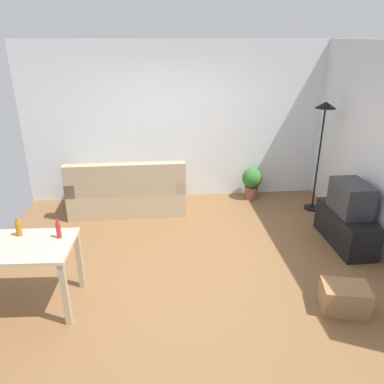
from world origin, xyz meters
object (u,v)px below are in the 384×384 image
(tv_stand, at_px, (346,228))
(couch, at_px, (128,194))
(tv, at_px, (351,198))
(storage_box, at_px, (344,298))
(potted_plant, at_px, (252,181))
(bottle_amber, at_px, (19,228))
(bottle_red, at_px, (58,230))
(torchiere_lamp, at_px, (323,127))
(desk, at_px, (15,254))

(tv_stand, bearing_deg, couch, 65.96)
(tv, xyz_separation_m, storage_box, (-0.68, -1.35, -0.55))
(potted_plant, bearing_deg, storage_box, -85.19)
(bottle_amber, xyz_separation_m, bottle_red, (0.44, -0.09, 0.01))
(tv_stand, relative_size, bottle_amber, 5.37)
(tv_stand, relative_size, torchiere_lamp, 0.61)
(tv_stand, distance_m, torchiere_lamp, 1.64)
(bottle_red, bearing_deg, storage_box, -9.86)
(couch, bearing_deg, storage_box, 131.73)
(potted_plant, bearing_deg, tv, -61.31)
(torchiere_lamp, relative_size, bottle_amber, 8.84)
(couch, bearing_deg, bottle_red, 75.86)
(tv_stand, distance_m, storage_box, 1.51)
(desk, xyz_separation_m, bottle_red, (0.44, 0.11, 0.20))
(couch, xyz_separation_m, potted_plant, (2.19, 0.31, 0.02))
(tv_stand, xyz_separation_m, potted_plant, (-0.93, 1.70, 0.09))
(tv, height_order, bottle_red, bottle_red)
(desk, relative_size, potted_plant, 2.16)
(tv_stand, relative_size, potted_plant, 1.93)
(tv, height_order, potted_plant, tv)
(torchiere_lamp, bearing_deg, tv, -89.82)
(couch, distance_m, torchiere_lamp, 3.32)
(tv_stand, distance_m, bottle_amber, 4.22)
(couch, bearing_deg, bottle_amber, 64.93)
(tv, relative_size, potted_plant, 1.05)
(torchiere_lamp, distance_m, storage_box, 2.88)
(tv, bearing_deg, bottle_amber, 100.14)
(tv, distance_m, potted_plant, 1.98)
(bottle_amber, bearing_deg, tv_stand, 10.15)
(bottle_red, bearing_deg, couch, 75.86)
(torchiere_lamp, bearing_deg, storage_box, -105.04)
(tv_stand, distance_m, bottle_red, 3.82)
(couch, height_order, storage_box, couch)
(bottle_amber, distance_m, bottle_red, 0.45)
(bottle_amber, bearing_deg, desk, -92.04)
(tv_stand, xyz_separation_m, bottle_amber, (-4.11, -0.74, 0.61))
(desk, height_order, bottle_amber, bottle_amber)
(potted_plant, distance_m, bottle_amber, 4.04)
(couch, bearing_deg, tv, 155.98)
(couch, distance_m, bottle_amber, 2.41)
(tv_stand, relative_size, bottle_red, 5.12)
(desk, height_order, potted_plant, desk)
(potted_plant, height_order, bottle_amber, bottle_amber)
(tv, height_order, desk, tv)
(potted_plant, xyz_separation_m, bottle_amber, (-3.18, -2.44, 0.52))
(storage_box, bearing_deg, potted_plant, 94.81)
(bottle_amber, height_order, bottle_red, bottle_red)
(tv_stand, xyz_separation_m, storage_box, (-0.67, -1.35, -0.09))
(torchiere_lamp, height_order, bottle_red, torchiere_lamp)
(potted_plant, bearing_deg, bottle_red, -137.33)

